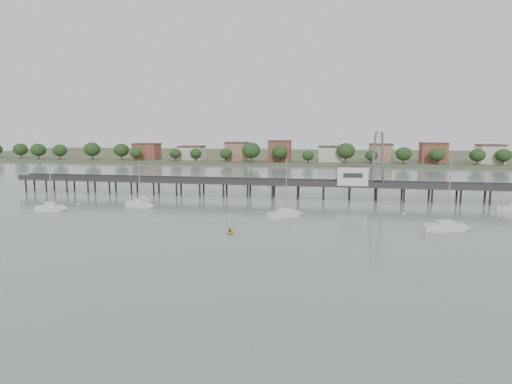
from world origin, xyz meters
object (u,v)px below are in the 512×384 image
at_px(yellow_dinghy, 230,233).
at_px(white_tender, 145,198).
at_px(lattice_tower, 378,159).
at_px(sailboat_a, 55,208).
at_px(sailboat_b, 143,205).
at_px(sailboat_d, 452,227).
at_px(sailboat_c, 289,214).
at_px(pier, 261,183).

bearing_deg(yellow_dinghy, white_tender, 126.61).
height_order(lattice_tower, white_tender, lattice_tower).
bearing_deg(sailboat_a, sailboat_b, 4.98).
distance_m(sailboat_d, white_tender, 75.48).
bearing_deg(sailboat_c, sailboat_d, -51.15).
bearing_deg(yellow_dinghy, sailboat_c, 54.08).
distance_m(sailboat_a, sailboat_d, 85.97).
bearing_deg(white_tender, lattice_tower, 24.82).
xyz_separation_m(sailboat_a, sailboat_d, (85.85, -4.63, -0.02)).
bearing_deg(white_tender, yellow_dinghy, -31.22).
height_order(sailboat_a, sailboat_d, sailboat_d).
height_order(sailboat_d, yellow_dinghy, sailboat_d).
bearing_deg(sailboat_c, lattice_tower, 14.03).
bearing_deg(sailboat_d, lattice_tower, 90.33).
relative_size(sailboat_c, sailboat_b, 1.10).
height_order(sailboat_a, sailboat_b, sailboat_b).
relative_size(sailboat_c, yellow_dinghy, 5.10).
relative_size(pier, white_tender, 41.17).
distance_m(pier, lattice_tower, 32.34).
bearing_deg(sailboat_a, lattice_tower, 3.58).
height_order(pier, sailboat_c, sailboat_c).
xyz_separation_m(lattice_tower, sailboat_b, (-57.01, -21.63, -10.45)).
bearing_deg(pier, sailboat_a, -146.27).
height_order(pier, sailboat_d, sailboat_d).
xyz_separation_m(sailboat_c, sailboat_b, (-36.21, 4.83, 0.01)).
bearing_deg(sailboat_b, pier, 51.91).
bearing_deg(sailboat_a, yellow_dinghy, -34.89).
relative_size(lattice_tower, sailboat_d, 1.07).
relative_size(white_tender, yellow_dinghy, 1.38).
height_order(lattice_tower, yellow_dinghy, lattice_tower).
distance_m(sailboat_c, sailboat_b, 36.53).
bearing_deg(lattice_tower, pier, -180.00).
bearing_deg(sailboat_c, pier, 74.21).
bearing_deg(pier, white_tender, -160.03).
distance_m(pier, sailboat_b, 33.60).
bearing_deg(white_tender, sailboat_a, -112.40).
relative_size(sailboat_a, sailboat_c, 0.84).
xyz_separation_m(sailboat_d, white_tender, (-71.87, 23.05, -0.23)).
distance_m(white_tender, yellow_dinghy, 45.17).
xyz_separation_m(pier, sailboat_c, (10.70, -26.46, -3.15)).
bearing_deg(sailboat_b, sailboat_d, 1.32).
relative_size(sailboat_a, white_tender, 3.11).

